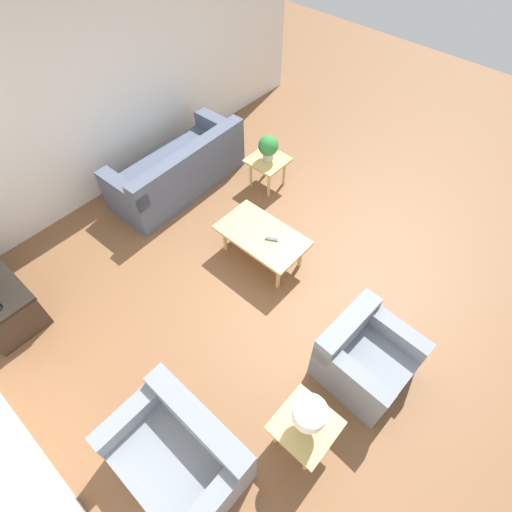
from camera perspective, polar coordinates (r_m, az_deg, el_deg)
The scene contains 11 objects.
ground_plane at distance 4.97m, azimuth 3.76°, elevation -3.61°, with size 14.00×14.00×0.00m, color brown.
wall_right at distance 5.90m, azimuth -20.86°, elevation 21.09°, with size 0.12×7.20×2.70m.
sofa at distance 6.01m, azimuth -10.90°, elevation 11.90°, with size 0.90×2.05×0.80m.
armchair at distance 4.27m, azimuth 15.19°, elevation -13.78°, with size 0.85×0.86×0.74m.
loveseat at distance 3.92m, azimuth -10.85°, elevation -26.11°, with size 1.15×0.82×0.74m.
coffee_table at distance 4.87m, azimuth 0.87°, elevation 2.76°, with size 1.10×0.63×0.45m.
side_table_plant at distance 5.88m, azimuth 1.70°, elevation 13.11°, with size 0.52×0.52×0.47m.
side_table_lamp at distance 3.83m, azimuth 7.01°, elevation -23.10°, with size 0.52×0.52×0.47m.
potted_plant at distance 5.71m, azimuth 1.77°, elevation 15.34°, with size 0.28×0.28×0.37m.
table_lamp at distance 3.49m, azimuth 7.62°, elevation -21.57°, with size 0.28×0.28×0.40m.
remote_control at distance 4.77m, azimuth 2.23°, elevation 2.42°, with size 0.16×0.11×0.02m.
Camera 1 is at (-1.63, 2.31, 4.08)m, focal length 28.00 mm.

